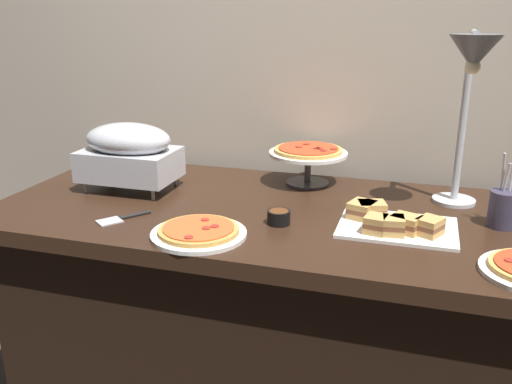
# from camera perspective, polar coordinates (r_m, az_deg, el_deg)

# --- Properties ---
(back_wall) EXTENTS (4.40, 0.04, 2.40)m
(back_wall) POSITION_cam_1_polar(r_m,az_deg,el_deg) (2.17, 6.68, 13.57)
(back_wall) COLOR #B7A893
(back_wall) RESTS_ON ground_plane
(buffet_table) EXTENTS (1.90, 0.84, 0.76)m
(buffet_table) POSITION_cam_1_polar(r_m,az_deg,el_deg) (1.94, 2.97, -12.27)
(buffet_table) COLOR black
(buffet_table) RESTS_ON ground_plane
(chafing_dish) EXTENTS (0.33, 0.22, 0.24)m
(chafing_dish) POSITION_cam_1_polar(r_m,az_deg,el_deg) (2.00, -12.96, 4.05)
(chafing_dish) COLOR #B7BABF
(chafing_dish) RESTS_ON buffet_table
(heat_lamp) EXTENTS (0.15, 0.29, 0.56)m
(heat_lamp) POSITION_cam_1_polar(r_m,az_deg,el_deg) (1.76, 21.30, 11.31)
(heat_lamp) COLOR #B7BABF
(heat_lamp) RESTS_ON buffet_table
(pizza_plate_center) EXTENTS (0.27, 0.27, 0.03)m
(pizza_plate_center) POSITION_cam_1_polar(r_m,az_deg,el_deg) (1.58, -5.93, -4.12)
(pizza_plate_center) COLOR white
(pizza_plate_center) RESTS_ON buffet_table
(pizza_plate_raised_stand) EXTENTS (0.29, 0.29, 0.14)m
(pizza_plate_raised_stand) POSITION_cam_1_polar(r_m,az_deg,el_deg) (2.03, 5.41, 3.82)
(pizza_plate_raised_stand) COLOR #595B60
(pizza_plate_raised_stand) RESTS_ON buffet_table
(sandwich_platter) EXTENTS (0.34, 0.25, 0.06)m
(sandwich_platter) POSITION_cam_1_polar(r_m,az_deg,el_deg) (1.66, 13.76, -3.03)
(sandwich_platter) COLOR white
(sandwich_platter) RESTS_ON buffet_table
(sauce_cup_near) EXTENTS (0.07, 0.07, 0.04)m
(sauce_cup_near) POSITION_cam_1_polar(r_m,az_deg,el_deg) (1.66, 2.36, -2.56)
(sauce_cup_near) COLOR black
(sauce_cup_near) RESTS_ON buffet_table
(utensil_holder) EXTENTS (0.08, 0.08, 0.22)m
(utensil_holder) POSITION_cam_1_polar(r_m,az_deg,el_deg) (1.78, 24.15, -1.54)
(utensil_holder) COLOR #383347
(utensil_holder) RESTS_ON buffet_table
(serving_spatula) EXTENTS (0.13, 0.16, 0.01)m
(serving_spatula) POSITION_cam_1_polar(r_m,az_deg,el_deg) (1.75, -13.64, -2.65)
(serving_spatula) COLOR #B7BABF
(serving_spatula) RESTS_ON buffet_table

